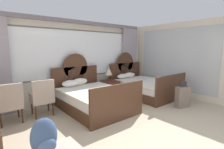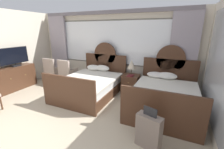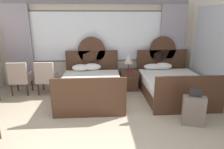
% 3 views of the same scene
% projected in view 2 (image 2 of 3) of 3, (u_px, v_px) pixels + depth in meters
% --- Properties ---
extents(ground_plane, '(24.00, 24.00, 0.00)m').
position_uv_depth(ground_plane, '(26.00, 149.00, 2.66)').
color(ground_plane, tan).
extents(wall_back_window, '(6.13, 0.22, 2.70)m').
position_uv_depth(wall_back_window, '(111.00, 47.00, 5.53)').
color(wall_back_window, beige).
rests_on(wall_back_window, ground_plane).
extents(bed_near_window, '(1.65, 2.22, 1.60)m').
position_uv_depth(bed_near_window, '(91.00, 84.00, 4.85)').
color(bed_near_window, '#472B1C').
rests_on(bed_near_window, ground_plane).
extents(bed_near_mirror, '(1.65, 2.22, 1.60)m').
position_uv_depth(bed_near_mirror, '(164.00, 96.00, 3.97)').
color(bed_near_mirror, '#472B1C').
rests_on(bed_near_mirror, ground_plane).
extents(nightstand_between_beds, '(0.52, 0.55, 0.61)m').
position_uv_depth(nightstand_between_beds, '(131.00, 84.00, 4.98)').
color(nightstand_between_beds, '#472B1C').
rests_on(nightstand_between_beds, ground_plane).
extents(table_lamp_on_nightstand, '(0.27, 0.27, 0.50)m').
position_uv_depth(table_lamp_on_nightstand, '(132.00, 65.00, 4.84)').
color(table_lamp_on_nightstand, brown).
rests_on(table_lamp_on_nightstand, nightstand_between_beds).
extents(book_on_nightstand, '(0.18, 0.26, 0.03)m').
position_uv_depth(book_on_nightstand, '(130.00, 76.00, 4.79)').
color(book_on_nightstand, maroon).
rests_on(book_on_nightstand, nightstand_between_beds).
extents(dresser_minibar, '(0.45, 1.92, 0.82)m').
position_uv_depth(dresser_minibar, '(7.00, 80.00, 4.99)').
color(dresser_minibar, '#472B1C').
rests_on(dresser_minibar, ground_plane).
extents(tv_flatscreen, '(0.20, 1.00, 0.65)m').
position_uv_depth(tv_flatscreen, '(14.00, 57.00, 5.09)').
color(tv_flatscreen, black).
rests_on(tv_flatscreen, dresser_minibar).
extents(armchair_by_window_left, '(0.56, 0.56, 0.97)m').
position_uv_depth(armchair_by_window_left, '(67.00, 71.00, 5.65)').
color(armchair_by_window_left, '#B29E8E').
rests_on(armchair_by_window_left, ground_plane).
extents(armchair_by_window_centre, '(0.54, 0.54, 0.97)m').
position_uv_depth(armchair_by_window_centre, '(52.00, 69.00, 5.93)').
color(armchair_by_window_centre, '#B29E8E').
rests_on(armchair_by_window_centre, ground_plane).
extents(suitcase_on_floor, '(0.48, 0.31, 0.79)m').
position_uv_depth(suitcase_on_floor, '(149.00, 131.00, 2.62)').
color(suitcase_on_floor, '#75665B').
rests_on(suitcase_on_floor, ground_plane).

